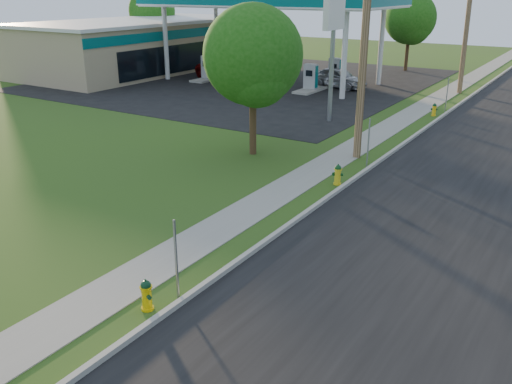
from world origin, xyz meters
TOP-DOWN VIEW (x-y plane):
  - road at (4.50, 10.00)m, footprint 8.00×120.00m
  - curb at (0.50, 10.00)m, footprint 0.15×120.00m
  - sidewalk at (-1.25, 10.00)m, footprint 1.50×120.00m
  - forecourt at (-16.00, 32.00)m, footprint 26.00×28.00m
  - utility_pole_mid at (-0.60, 17.00)m, footprint 1.40×0.32m
  - utility_pole_far at (-0.60, 35.00)m, footprint 1.40×0.32m
  - sign_post_near at (0.25, 4.20)m, footprint 0.05×0.04m
  - sign_post_mid at (0.25, 16.00)m, footprint 0.05×0.04m
  - sign_post_far at (0.25, 28.20)m, footprint 0.05×0.04m
  - gas_canopy at (-14.00, 32.00)m, footprint 18.18×9.18m
  - fuel_pump_nw at (-18.50, 30.00)m, footprint 1.20×3.20m
  - fuel_pump_ne at (-9.50, 30.00)m, footprint 1.20×3.20m
  - fuel_pump_sw at (-18.50, 34.00)m, footprint 1.20×3.20m
  - fuel_pump_se at (-9.50, 34.00)m, footprint 1.20×3.20m
  - convenience_store at (-26.98, 32.00)m, footprint 10.40×22.40m
  - price_pylon at (-4.50, 22.50)m, footprint 0.34×2.04m
  - tree_verge at (-4.56, 14.99)m, footprint 4.17×4.17m
  - tree_lot at (-6.99, 43.43)m, footprint 4.34×4.34m
  - tree_back at (-31.54, 38.23)m, footprint 4.59×4.59m
  - hydrant_near at (-0.02, 3.44)m, footprint 0.39×0.36m
  - hydrant_mid at (0.13, 13.40)m, footprint 0.41×0.37m
  - hydrant_far at (-0.05, 26.90)m, footprint 0.38×0.34m
  - car_red at (-17.57, 31.15)m, footprint 5.80×3.73m
  - car_silver at (-8.51, 32.48)m, footprint 4.50×2.49m

SIDE VIEW (x-z plane):
  - road at x=4.50m, z-range 0.00..0.02m
  - forecourt at x=-16.00m, z-range 0.00..0.02m
  - sidewalk at x=-1.25m, z-range 0.00..0.03m
  - curb at x=0.50m, z-range 0.00..0.15m
  - hydrant_far at x=-0.05m, z-range -0.01..0.72m
  - hydrant_near at x=-0.02m, z-range -0.01..0.77m
  - hydrant_mid at x=0.13m, z-range -0.01..0.79m
  - fuel_pump_nw at x=-18.50m, z-range -0.23..1.67m
  - fuel_pump_ne at x=-9.50m, z-range -0.23..1.67m
  - fuel_pump_sw at x=-18.50m, z-range -0.23..1.67m
  - fuel_pump_se at x=-9.50m, z-range -0.23..1.67m
  - car_silver at x=-8.51m, z-range 0.00..1.45m
  - car_red at x=-17.57m, z-range 0.00..1.49m
  - sign_post_near at x=0.25m, z-range 0.00..2.00m
  - sign_post_mid at x=0.25m, z-range 0.00..2.00m
  - sign_post_far at x=0.25m, z-range 0.00..2.00m
  - convenience_store at x=-26.98m, z-range 0.01..4.25m
  - tree_verge at x=-4.56m, z-range 0.91..7.23m
  - tree_lot at x=-6.99m, z-range 0.95..7.52m
  - tree_back at x=-31.54m, z-range 1.00..7.97m
  - utility_pole_far at x=-0.60m, z-range 0.05..9.56m
  - utility_pole_mid at x=-0.60m, z-range 0.05..9.85m
  - price_pylon at x=-4.50m, z-range 2.01..8.86m
  - gas_canopy at x=-14.00m, z-range 2.70..9.10m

